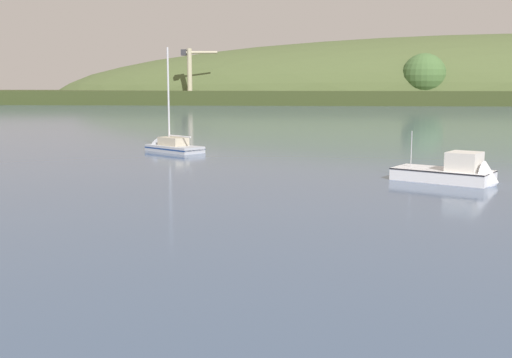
{
  "coord_description": "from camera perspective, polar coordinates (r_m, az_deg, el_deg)",
  "views": [
    {
      "loc": [
        -3.02,
        0.42,
        6.26
      ],
      "look_at": [
        -6.85,
        34.71,
        1.06
      ],
      "focal_mm": 43.36,
      "sensor_mm": 36.0,
      "label": 1
    }
  ],
  "objects": [
    {
      "name": "dockside_crane",
      "position": [
        227.73,
        -6.06,
        9.31
      ],
      "size": [
        13.14,
        4.18,
        19.69
      ],
      "rotation": [
        0.0,
        0.0,
        0.08
      ],
      "color": "#4C4C51",
      "rests_on": "ground"
    },
    {
      "name": "sailboat_near_mooring",
      "position": [
        60.71,
        -8.02,
        2.74
      ],
      "size": [
        6.95,
        6.16,
        11.13
      ],
      "rotation": [
        0.0,
        0.0,
        2.49
      ],
      "color": "#ADB2BC",
      "rests_on": "ground"
    },
    {
      "name": "fishing_boat_moored",
      "position": [
        42.59,
        17.87,
        0.3
      ],
      "size": [
        7.25,
        5.76,
        4.3
      ],
      "rotation": [
        0.0,
        0.0,
        5.77
      ],
      "color": "white",
      "rests_on": "ground"
    }
  ]
}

